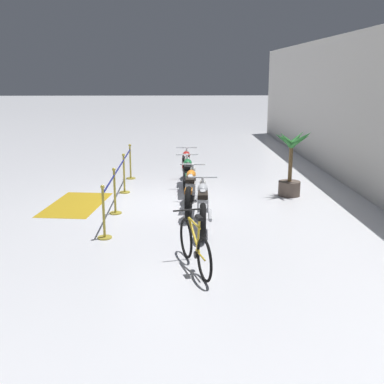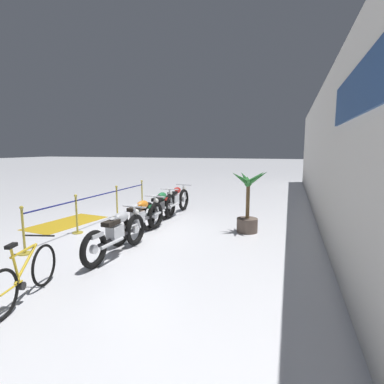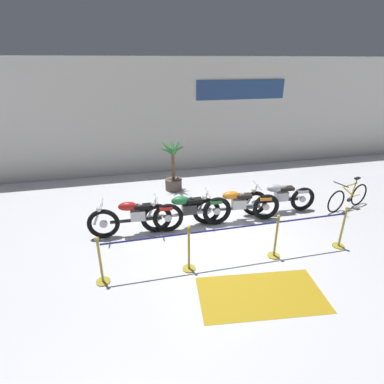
% 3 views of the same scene
% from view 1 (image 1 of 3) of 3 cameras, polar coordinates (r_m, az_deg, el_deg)
% --- Properties ---
extents(ground_plane, '(120.00, 120.00, 0.00)m').
position_cam_1_polar(ground_plane, '(11.90, -2.77, -1.16)').
color(ground_plane, silver).
extents(back_wall, '(28.00, 0.29, 4.20)m').
position_cam_1_polar(back_wall, '(12.53, 21.53, 8.43)').
color(back_wall, silver).
rests_on(back_wall, ground).
extents(motorcycle_red_0, '(2.38, 0.62, 0.97)m').
position_cam_1_polar(motorcycle_red_0, '(13.70, -0.70, 2.93)').
color(motorcycle_red_0, black).
rests_on(motorcycle_red_0, ground).
extents(motorcycle_green_1, '(2.40, 0.62, 0.97)m').
position_cam_1_polar(motorcycle_green_1, '(12.42, -0.47, 1.77)').
color(motorcycle_green_1, black).
rests_on(motorcycle_green_1, ground).
extents(motorcycle_orange_2, '(2.41, 0.62, 0.95)m').
position_cam_1_polar(motorcycle_orange_2, '(11.08, -0.14, 0.23)').
color(motorcycle_orange_2, black).
rests_on(motorcycle_orange_2, ground).
extents(motorcycle_silver_3, '(2.20, 0.62, 0.94)m').
position_cam_1_polar(motorcycle_silver_3, '(9.76, 1.30, -1.67)').
color(motorcycle_silver_3, black).
rests_on(motorcycle_silver_3, ground).
extents(bicycle, '(1.66, 0.59, 0.95)m').
position_cam_1_polar(bicycle, '(7.77, 0.33, -6.52)').
color(bicycle, black).
rests_on(bicycle, ground).
extents(potted_palm_left_of_row, '(0.91, 1.00, 1.73)m').
position_cam_1_polar(potted_palm_left_of_row, '(12.58, 11.63, 3.10)').
color(potted_palm_left_of_row, brown).
rests_on(potted_palm_left_of_row, ground).
extents(stanchion_far_left, '(5.51, 0.28, 1.05)m').
position_cam_1_polar(stanchion_far_left, '(12.96, -7.99, 2.96)').
color(stanchion_far_left, gold).
rests_on(stanchion_far_left, ground).
extents(stanchion_mid_left, '(0.28, 0.28, 1.05)m').
position_cam_1_polar(stanchion_mid_left, '(12.84, -8.03, 1.47)').
color(stanchion_mid_left, gold).
rests_on(stanchion_mid_left, ground).
extents(stanchion_mid_right, '(0.28, 0.28, 1.05)m').
position_cam_1_polar(stanchion_mid_right, '(10.95, -9.11, -0.73)').
color(stanchion_mid_right, gold).
rests_on(stanchion_mid_right, ground).
extents(stanchion_far_right, '(0.28, 0.28, 1.05)m').
position_cam_1_polar(stanchion_far_right, '(9.34, -10.39, -3.33)').
color(stanchion_far_right, gold).
rests_on(stanchion_far_right, ground).
extents(floor_banner, '(2.48, 1.49, 0.01)m').
position_cam_1_polar(floor_banner, '(11.98, -13.56, -1.42)').
color(floor_banner, '#B78E19').
rests_on(floor_banner, ground).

